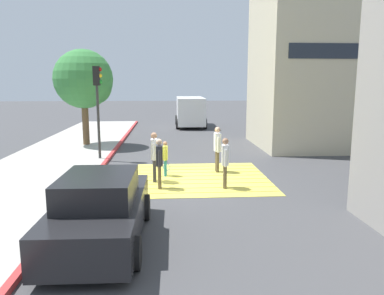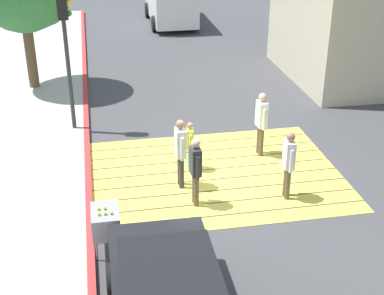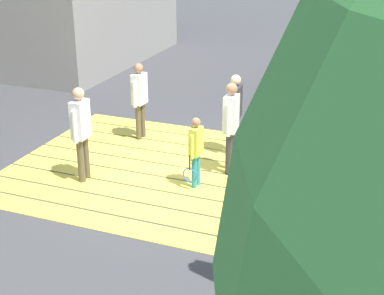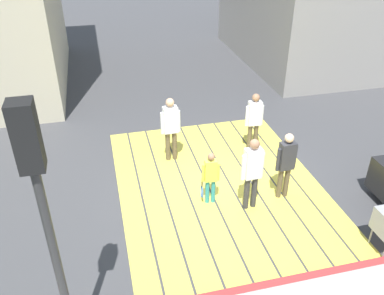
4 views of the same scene
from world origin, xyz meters
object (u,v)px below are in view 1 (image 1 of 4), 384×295
Objects in this scene: pedestrian_teen_behind at (154,153)px; pedestrian_child_with_racket at (165,156)px; street_tree at (85,81)px; van_down_street at (190,111)px; tennis_ball_cart at (86,180)px; pedestrian_adult_trailing at (159,160)px; car_parked_near_curb at (100,210)px; pedestrian_adult_lead at (225,159)px; traffic_light_corner at (98,94)px; pedestrian_adult_side at (217,146)px.

pedestrian_child_with_racket is (0.39, 0.84, -0.29)m from pedestrian_teen_behind.
street_tree is at bearing 116.88° from pedestrian_teen_behind.
tennis_ball_cart is (-4.24, -19.26, -0.58)m from van_down_street.
pedestrian_adult_trailing is at bearing -64.48° from street_tree.
pedestrian_adult_lead is at bearing 50.10° from car_parked_near_curb.
pedestrian_teen_behind is at bearing -56.06° from traffic_light_corner.
car_parked_near_curb is at bearing -103.40° from pedestrian_child_with_racket.
car_parked_near_curb is at bearing -98.63° from van_down_street.
pedestrian_adult_trailing reaches higher than car_parked_near_curb.
pedestrian_adult_side is 1.01× the size of pedestrian_teen_behind.
street_tree is (-1.35, 3.94, 0.59)m from traffic_light_corner.
traffic_light_corner reaches higher than pedestrian_adult_trailing.
traffic_light_corner reaches higher than van_down_street.
pedestrian_teen_behind is at bearing -63.12° from street_tree.
traffic_light_corner is at bearing 96.29° from tennis_ball_cart.
pedestrian_teen_behind is at bearing -97.80° from van_down_street.
traffic_light_corner reaches higher than pedestrian_teen_behind.
pedestrian_adult_lead is (6.35, -8.78, -2.63)m from street_tree.
pedestrian_child_with_racket is (-2.01, 1.82, -0.24)m from pedestrian_adult_lead.
van_down_street is at bearing 90.23° from pedestrian_adult_lead.
traffic_light_corner is 2.36× the size of pedestrian_teen_behind.
car_parked_near_curb is 0.81× the size of street_tree.
traffic_light_corner is 4.21m from street_tree.
pedestrian_child_with_racket is (2.31, 3.13, 0.06)m from tennis_ball_cart.
pedestrian_teen_behind is at bearing 157.68° from pedestrian_adult_lead.
street_tree is 2.94× the size of pedestrian_adult_side.
pedestrian_adult_lead is at bearing -54.14° from street_tree.
pedestrian_teen_behind is at bearing -114.83° from pedestrian_child_with_racket.
pedestrian_adult_lead is at bearing -42.18° from pedestrian_child_with_racket.
street_tree is 8.69m from pedestrian_child_with_racket.
van_down_street reaches higher than pedestrian_teen_behind.
pedestrian_adult_lead reaches higher than pedestrian_adult_trailing.
pedestrian_child_with_racket is at bearing 65.17° from pedestrian_teen_behind.
pedestrian_adult_side is (5.04, -2.53, -1.98)m from traffic_light_corner.
car_parked_near_curb is 2.53× the size of pedestrian_adult_lead.
pedestrian_teen_behind reaches higher than pedestrian_adult_trailing.
pedestrian_teen_behind reaches higher than car_parked_near_curb.
street_tree is 11.15m from pedestrian_adult_lead.
tennis_ball_cart is (2.03, -10.10, -2.93)m from street_tree.
van_down_street is (3.34, 22.03, 0.54)m from car_parked_near_curb.
street_tree reaches higher than van_down_street.
tennis_ball_cart is 0.60× the size of pedestrian_adult_trailing.
pedestrian_adult_lead reaches higher than tennis_ball_cart.
pedestrian_adult_side reaches higher than car_parked_near_curb.
street_tree is 10.71m from tennis_ball_cart.
pedestrian_child_with_racket is (1.41, 5.91, 0.02)m from car_parked_near_curb.
pedestrian_teen_behind reaches higher than tennis_ball_cart.
street_tree is 3.13× the size of pedestrian_adult_trailing.
street_tree is (-2.93, 12.87, 2.90)m from car_parked_near_curb.
traffic_light_corner is (-1.58, 8.93, 2.30)m from car_parked_near_curb.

